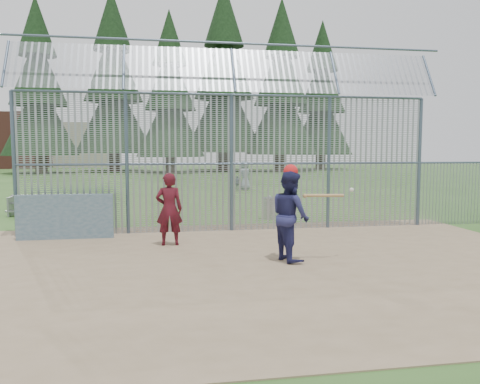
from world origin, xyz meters
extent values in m
plane|color=#2D511E|center=(0.00, 0.00, 0.00)|extent=(120.00, 120.00, 0.00)
cube|color=#756047|center=(0.00, -0.50, 0.01)|extent=(14.00, 10.00, 0.02)
cube|color=#38566B|center=(-4.60, 2.90, 0.62)|extent=(2.50, 0.12, 1.20)
imported|color=#21224E|center=(0.69, -0.42, 0.99)|extent=(0.93, 1.09, 1.95)
imported|color=maroon|center=(-1.86, 1.64, 0.93)|extent=(0.67, 0.45, 1.82)
imported|color=gray|center=(2.86, 17.14, 0.87)|extent=(1.02, 0.90, 1.75)
imported|color=slate|center=(2.39, 17.00, 0.44)|extent=(0.52, 0.51, 0.88)
sphere|color=red|center=(0.69, -0.42, 1.95)|extent=(0.31, 0.31, 0.31)
cylinder|color=#AA7F4C|center=(1.39, -0.57, 1.44)|extent=(0.85, 0.18, 0.07)
sphere|color=#AA7F4C|center=(0.96, -0.57, 1.44)|extent=(0.09, 0.09, 0.09)
sphere|color=white|center=(2.04, -0.53, 1.55)|extent=(0.09, 0.09, 0.09)
cylinder|color=#93969B|center=(1.67, 5.64, 0.35)|extent=(0.52, 0.52, 0.70)
cylinder|color=#9EA0A5|center=(1.67, 5.64, 0.72)|extent=(0.56, 0.56, 0.05)
sphere|color=#9EA0A5|center=(1.67, 5.64, 0.77)|extent=(0.10, 0.10, 0.10)
cube|color=slate|center=(-6.07, 7.72, 0.20)|extent=(3.00, 0.25, 0.05)
cube|color=slate|center=(-6.07, 8.07, 0.45)|extent=(3.00, 0.25, 0.05)
cube|color=gray|center=(-6.07, 8.42, 0.70)|extent=(3.00, 0.25, 0.05)
cube|color=gray|center=(-7.47, 8.07, 0.35)|extent=(0.06, 0.90, 0.70)
cube|color=gray|center=(-4.67, 8.07, 0.35)|extent=(0.06, 0.90, 0.70)
cylinder|color=#47566B|center=(-6.00, 3.50, 2.00)|extent=(0.10, 0.10, 4.00)
cylinder|color=#47566B|center=(-3.00, 3.50, 2.00)|extent=(0.10, 0.10, 4.00)
cylinder|color=#47566B|center=(0.00, 3.50, 2.00)|extent=(0.10, 0.10, 4.00)
cylinder|color=#47566B|center=(3.00, 3.50, 2.00)|extent=(0.10, 0.10, 4.00)
cylinder|color=#47566B|center=(6.00, 3.50, 2.00)|extent=(0.10, 0.10, 4.00)
cylinder|color=#47566B|center=(0.00, 3.50, 4.00)|extent=(12.00, 0.07, 0.07)
cylinder|color=#47566B|center=(0.00, 3.50, 2.00)|extent=(12.00, 0.06, 0.06)
cube|color=gray|center=(0.00, 3.50, 2.00)|extent=(12.00, 0.02, 4.00)
cube|color=gray|center=(0.00, 3.12, 4.65)|extent=(12.00, 0.77, 1.31)
cylinder|color=#47566B|center=(6.00, 3.50, 1.00)|extent=(0.08, 0.08, 2.00)
cylinder|color=#332319|center=(-14.00, 40.00, 1.53)|extent=(1.19, 1.19, 3.06)
cone|color=black|center=(-14.00, 40.00, 10.20)|extent=(7.48, 7.48, 13.94)
cylinder|color=#332319|center=(-7.00, 43.00, 1.71)|extent=(1.33, 1.33, 3.42)
cone|color=black|center=(-7.00, 43.00, 11.40)|extent=(8.36, 8.36, 15.58)
cylinder|color=#332319|center=(-1.00, 39.00, 1.44)|extent=(1.12, 1.12, 2.88)
cone|color=black|center=(-1.00, 39.00, 9.60)|extent=(7.04, 7.04, 13.12)
cylinder|color=#332319|center=(5.00, 42.00, 1.80)|extent=(1.40, 1.40, 3.60)
cone|color=black|center=(5.00, 42.00, 12.00)|extent=(8.80, 8.80, 16.40)
cylinder|color=#332319|center=(11.00, 40.00, 1.62)|extent=(1.26, 1.26, 3.24)
cone|color=black|center=(11.00, 40.00, 10.80)|extent=(7.92, 7.92, 14.76)
cylinder|color=#332319|center=(17.00, 44.00, 1.53)|extent=(1.19, 1.19, 3.06)
cone|color=black|center=(17.00, 44.00, 10.20)|extent=(7.48, 7.48, 13.94)
cube|color=brown|center=(-22.00, 55.00, 3.50)|extent=(10.00, 8.00, 7.00)
cube|color=#B2A58C|center=(-12.00, 58.00, 3.00)|extent=(8.00, 7.00, 6.00)
camera|label=1|loc=(-2.05, -10.11, 2.43)|focal=35.00mm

